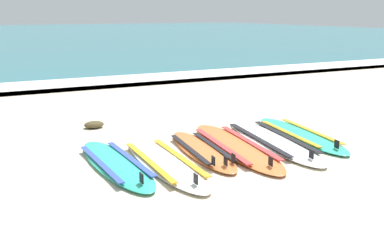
{
  "coord_description": "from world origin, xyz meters",
  "views": [
    {
      "loc": [
        -2.28,
        -4.74,
        1.81
      ],
      "look_at": [
        0.47,
        0.9,
        0.25
      ],
      "focal_mm": 40.25,
      "sensor_mm": 36.0,
      "label": 1
    }
  ],
  "objects_px": {
    "surfboard_0": "(115,163)",
    "surfboard_3": "(235,146)",
    "surfboard_1": "(164,162)",
    "surfboard_4": "(272,140)",
    "surfboard_2": "(202,150)",
    "surfboard_5": "(300,134)"
  },
  "relations": [
    {
      "from": "surfboard_0",
      "to": "surfboard_3",
      "type": "height_order",
      "value": "same"
    },
    {
      "from": "surfboard_3",
      "to": "surfboard_0",
      "type": "bearing_deg",
      "value": 179.0
    },
    {
      "from": "surfboard_1",
      "to": "surfboard_4",
      "type": "relative_size",
      "value": 0.88
    },
    {
      "from": "surfboard_2",
      "to": "surfboard_3",
      "type": "xyz_separation_m",
      "value": [
        0.5,
        -0.04,
        -0.0
      ]
    },
    {
      "from": "surfboard_4",
      "to": "surfboard_3",
      "type": "bearing_deg",
      "value": -178.08
    },
    {
      "from": "surfboard_1",
      "to": "surfboard_5",
      "type": "distance_m",
      "value": 2.32
    },
    {
      "from": "surfboard_0",
      "to": "surfboard_2",
      "type": "xyz_separation_m",
      "value": [
        1.18,
        0.01,
        0.0
      ]
    },
    {
      "from": "surfboard_0",
      "to": "surfboard_5",
      "type": "xyz_separation_m",
      "value": [
        2.87,
        0.04,
        -0.0
      ]
    },
    {
      "from": "surfboard_3",
      "to": "surfboard_5",
      "type": "height_order",
      "value": "same"
    },
    {
      "from": "surfboard_4",
      "to": "surfboard_5",
      "type": "bearing_deg",
      "value": 4.94
    },
    {
      "from": "surfboard_2",
      "to": "surfboard_1",
      "type": "bearing_deg",
      "value": -160.87
    },
    {
      "from": "surfboard_2",
      "to": "surfboard_3",
      "type": "relative_size",
      "value": 0.79
    },
    {
      "from": "surfboard_1",
      "to": "surfboard_5",
      "type": "height_order",
      "value": "same"
    },
    {
      "from": "surfboard_2",
      "to": "surfboard_5",
      "type": "height_order",
      "value": "same"
    },
    {
      "from": "surfboard_0",
      "to": "surfboard_3",
      "type": "bearing_deg",
      "value": -1.0
    },
    {
      "from": "surfboard_2",
      "to": "surfboard_5",
      "type": "relative_size",
      "value": 0.88
    },
    {
      "from": "surfboard_1",
      "to": "surfboard_5",
      "type": "relative_size",
      "value": 1.02
    },
    {
      "from": "surfboard_1",
      "to": "surfboard_3",
      "type": "relative_size",
      "value": 0.91
    },
    {
      "from": "surfboard_1",
      "to": "surfboard_4",
      "type": "height_order",
      "value": "same"
    },
    {
      "from": "surfboard_1",
      "to": "surfboard_5",
      "type": "bearing_deg",
      "value": 6.05
    },
    {
      "from": "surfboard_0",
      "to": "surfboard_1",
      "type": "bearing_deg",
      "value": -20.06
    },
    {
      "from": "surfboard_2",
      "to": "surfboard_4",
      "type": "height_order",
      "value": "same"
    }
  ]
}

